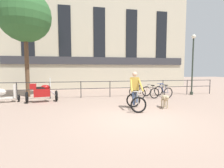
{
  "coord_description": "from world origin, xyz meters",
  "views": [
    {
      "loc": [
        -2.06,
        -5.97,
        1.83
      ],
      "look_at": [
        -0.32,
        2.86,
        1.05
      ],
      "focal_mm": 28.0,
      "sensor_mm": 36.0,
      "label": 1
    }
  ],
  "objects_px": {
    "dog": "(165,99)",
    "parked_scooter": "(5,94)",
    "parked_motorcycle": "(42,92)",
    "street_lamp": "(193,61)",
    "cyclist_with_bike": "(135,93)",
    "parked_bicycle_mid_left": "(150,92)",
    "parked_bicycle_near_lamp": "(137,92)",
    "parked_bicycle_mid_right": "(163,91)"
  },
  "relations": [
    {
      "from": "dog",
      "to": "parked_scooter",
      "type": "bearing_deg",
      "value": 170.28
    },
    {
      "from": "parked_motorcycle",
      "to": "street_lamp",
      "type": "bearing_deg",
      "value": -95.53
    },
    {
      "from": "cyclist_with_bike",
      "to": "parked_motorcycle",
      "type": "height_order",
      "value": "cyclist_with_bike"
    },
    {
      "from": "parked_scooter",
      "to": "parked_bicycle_mid_left",
      "type": "bearing_deg",
      "value": -98.36
    },
    {
      "from": "parked_scooter",
      "to": "street_lamp",
      "type": "relative_size",
      "value": 0.32
    },
    {
      "from": "cyclist_with_bike",
      "to": "dog",
      "type": "distance_m",
      "value": 1.47
    },
    {
      "from": "cyclist_with_bike",
      "to": "parked_bicycle_mid_left",
      "type": "relative_size",
      "value": 1.45
    },
    {
      "from": "parked_bicycle_near_lamp",
      "to": "parked_bicycle_mid_left",
      "type": "relative_size",
      "value": 1.01
    },
    {
      "from": "parked_bicycle_mid_left",
      "to": "parked_bicycle_mid_right",
      "type": "height_order",
      "value": "same"
    },
    {
      "from": "parked_motorcycle",
      "to": "parked_bicycle_mid_left",
      "type": "distance_m",
      "value": 6.58
    },
    {
      "from": "dog",
      "to": "parked_motorcycle",
      "type": "distance_m",
      "value": 6.51
    },
    {
      "from": "parked_bicycle_near_lamp",
      "to": "street_lamp",
      "type": "height_order",
      "value": "street_lamp"
    },
    {
      "from": "dog",
      "to": "parked_bicycle_mid_right",
      "type": "bearing_deg",
      "value": 74.79
    },
    {
      "from": "dog",
      "to": "parked_bicycle_near_lamp",
      "type": "height_order",
      "value": "parked_bicycle_near_lamp"
    },
    {
      "from": "parked_motorcycle",
      "to": "parked_bicycle_mid_right",
      "type": "relative_size",
      "value": 1.44
    },
    {
      "from": "cyclist_with_bike",
      "to": "parked_bicycle_near_lamp",
      "type": "xyz_separation_m",
      "value": [
        1.16,
        3.04,
        -0.41
      ]
    },
    {
      "from": "parked_bicycle_mid_right",
      "to": "street_lamp",
      "type": "distance_m",
      "value": 3.2
    },
    {
      "from": "cyclist_with_bike",
      "to": "parked_bicycle_mid_left",
      "type": "distance_m",
      "value": 3.69
    },
    {
      "from": "parked_bicycle_mid_left",
      "to": "parked_bicycle_mid_right",
      "type": "relative_size",
      "value": 0.98
    },
    {
      "from": "parked_bicycle_near_lamp",
      "to": "parked_scooter",
      "type": "distance_m",
      "value": 7.59
    },
    {
      "from": "street_lamp",
      "to": "parked_scooter",
      "type": "bearing_deg",
      "value": -176.88
    },
    {
      "from": "dog",
      "to": "parked_bicycle_near_lamp",
      "type": "xyz_separation_m",
      "value": [
        -0.27,
        3.1,
        -0.09
      ]
    },
    {
      "from": "street_lamp",
      "to": "parked_motorcycle",
      "type": "bearing_deg",
      "value": -174.68
    },
    {
      "from": "parked_bicycle_near_lamp",
      "to": "parked_bicycle_mid_right",
      "type": "height_order",
      "value": "same"
    },
    {
      "from": "parked_bicycle_mid_right",
      "to": "parked_scooter",
      "type": "height_order",
      "value": "parked_scooter"
    },
    {
      "from": "parked_bicycle_near_lamp",
      "to": "parked_motorcycle",
      "type": "bearing_deg",
      "value": -2.4
    },
    {
      "from": "cyclist_with_bike",
      "to": "parked_scooter",
      "type": "height_order",
      "value": "cyclist_with_bike"
    },
    {
      "from": "parked_bicycle_mid_left",
      "to": "parked_bicycle_near_lamp",
      "type": "bearing_deg",
      "value": -5.62
    },
    {
      "from": "parked_bicycle_mid_right",
      "to": "parked_bicycle_near_lamp",
      "type": "bearing_deg",
      "value": -8.44
    },
    {
      "from": "parked_bicycle_mid_right",
      "to": "street_lamp",
      "type": "bearing_deg",
      "value": -177.16
    },
    {
      "from": "cyclist_with_bike",
      "to": "street_lamp",
      "type": "height_order",
      "value": "street_lamp"
    },
    {
      "from": "parked_bicycle_near_lamp",
      "to": "parked_bicycle_mid_left",
      "type": "bearing_deg",
      "value": 173.21
    },
    {
      "from": "parked_bicycle_mid_left",
      "to": "parked_scooter",
      "type": "distance_m",
      "value": 8.48
    },
    {
      "from": "parked_motorcycle",
      "to": "parked_bicycle_mid_left",
      "type": "bearing_deg",
      "value": -97.06
    },
    {
      "from": "street_lamp",
      "to": "cyclist_with_bike",
      "type": "bearing_deg",
      "value": -146.83
    },
    {
      "from": "cyclist_with_bike",
      "to": "parked_bicycle_near_lamp",
      "type": "distance_m",
      "value": 3.28
    },
    {
      "from": "dog",
      "to": "street_lamp",
      "type": "distance_m",
      "value": 5.68
    },
    {
      "from": "parked_bicycle_mid_right",
      "to": "parked_scooter",
      "type": "bearing_deg",
      "value": -7.49
    },
    {
      "from": "parked_bicycle_mid_left",
      "to": "dog",
      "type": "bearing_deg",
      "value": 73.07
    },
    {
      "from": "parked_bicycle_mid_left",
      "to": "street_lamp",
      "type": "bearing_deg",
      "value": -177.31
    },
    {
      "from": "parked_bicycle_near_lamp",
      "to": "parked_bicycle_mid_left",
      "type": "height_order",
      "value": "same"
    },
    {
      "from": "parked_motorcycle",
      "to": "dog",
      "type": "bearing_deg",
      "value": -125.04
    }
  ]
}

